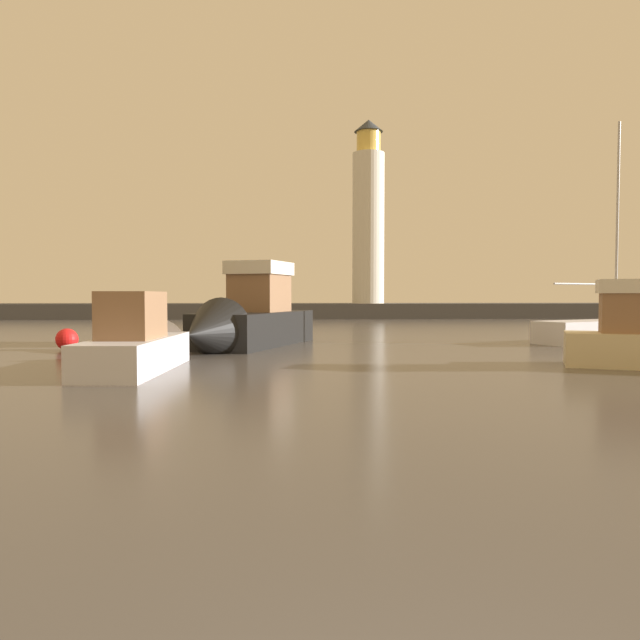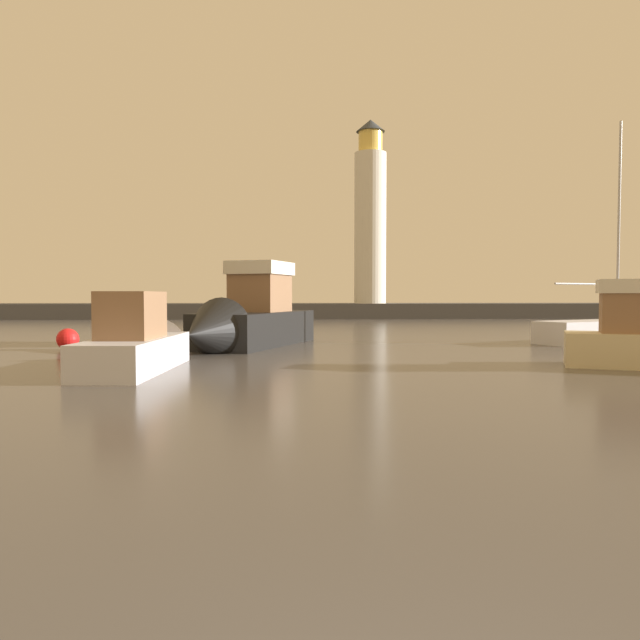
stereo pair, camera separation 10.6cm
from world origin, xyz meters
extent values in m
plane|color=#4C4742|center=(0.00, 27.43, 0.00)|extent=(220.00, 220.00, 0.00)
cube|color=#423F3D|center=(0.00, 54.87, 0.70)|extent=(89.03, 5.95, 1.41)
cylinder|color=silver|center=(7.48, 54.87, 8.53)|extent=(3.02, 3.02, 14.25)
cylinder|color=#F2CC59|center=(7.48, 54.87, 16.66)|extent=(2.27, 2.27, 2.00)
cone|color=#33383D|center=(7.48, 54.87, 18.22)|extent=(2.72, 2.72, 1.14)
cube|color=black|center=(-1.88, 24.31, 0.72)|extent=(5.27, 7.90, 1.45)
cone|color=black|center=(-3.52, 20.24, 0.80)|extent=(3.31, 3.22, 2.59)
cube|color=#8C6647|center=(-1.72, 24.73, 2.26)|extent=(2.81, 3.06, 1.62)
cube|color=silver|center=(-1.72, 24.73, 3.35)|extent=(3.09, 3.37, 0.57)
cube|color=silver|center=(-4.91, 15.70, 0.48)|extent=(2.17, 5.73, 0.96)
cone|color=silver|center=(-4.70, 18.95, 0.53)|extent=(1.84, 1.74, 1.74)
cube|color=#8C6647|center=(-4.93, 15.41, 1.61)|extent=(1.53, 2.35, 1.32)
cube|color=#8C6647|center=(9.93, 15.56, 1.63)|extent=(2.38, 1.88, 1.20)
cube|color=silver|center=(9.93, 15.56, 2.44)|extent=(2.62, 2.07, 0.42)
cube|color=silver|center=(14.19, 25.01, 0.51)|extent=(7.70, 4.88, 1.03)
cylinder|color=#B7B7BC|center=(14.88, 25.32, 5.62)|extent=(0.12, 0.12, 9.19)
cylinder|color=#B7B7BC|center=(12.98, 24.46, 2.68)|extent=(3.84, 1.81, 0.09)
sphere|color=red|center=(-9.22, 22.42, 0.43)|extent=(0.86, 0.86, 0.86)
camera|label=1|loc=(-0.72, -1.49, 2.16)|focal=33.27mm
camera|label=2|loc=(-0.62, -1.50, 2.16)|focal=33.27mm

